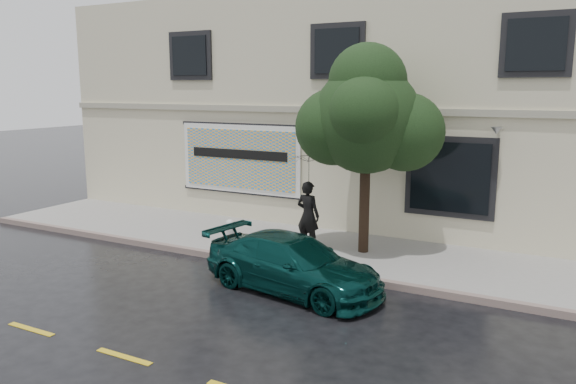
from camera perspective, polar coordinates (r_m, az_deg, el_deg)
The scene contains 11 objects.
ground at distance 12.17m, azimuth -4.64°, elevation -9.74°, with size 90.00×90.00×0.00m, color black.
sidewalk at distance 14.85m, azimuth 2.13°, elevation -5.64°, with size 20.00×3.50×0.15m, color #9B9793.
curb at distance 13.36m, azimuth -1.16°, elevation -7.49°, with size 20.00×0.18×0.16m, color slate.
road_marking at distance 9.65m, azimuth -16.32°, elevation -15.75°, with size 19.00×0.12×0.01m, color gold.
building at distance 19.61m, azimuth 9.62°, elevation 8.32°, with size 20.00×8.12×7.00m.
billboard at distance 17.42m, azimuth -4.94°, elevation 3.39°, with size 4.30×0.16×2.20m.
car at distance 11.82m, azimuth 0.51°, elevation -7.33°, with size 1.77×4.01×1.17m, color #083330.
pedestrian at distance 14.24m, azimuth 2.05°, elevation -2.38°, with size 0.64×0.42×1.76m, color black.
umbrella at distance 14.01m, azimuth 2.08°, elevation 2.66°, with size 1.04×1.04×0.77m, color black.
street_tree at distance 13.78m, azimuth 7.98°, elevation 7.24°, with size 2.62×2.62×4.62m.
fire_hydrant at distance 14.23m, azimuth -5.88°, elevation -4.43°, with size 0.34×0.32×0.82m.
Camera 1 is at (6.18, -9.60, 4.21)m, focal length 35.00 mm.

